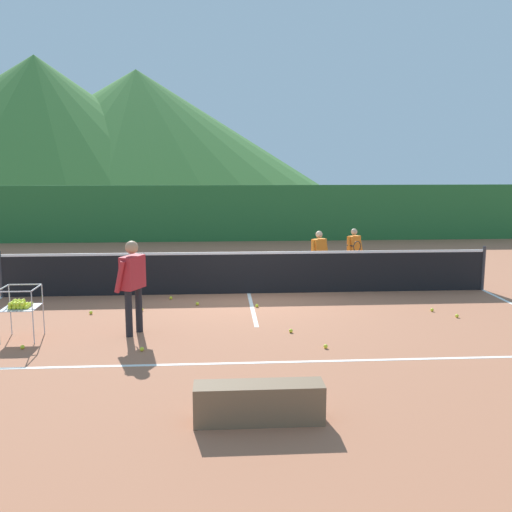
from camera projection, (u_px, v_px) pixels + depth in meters
The scene contains 27 objects.
ground_plane at pixel (249, 293), 13.04m from camera, with size 120.00×120.00×0.00m, color #A86647.
line_baseline_near at pixel (265, 362), 8.48m from camera, with size 11.13×0.08×0.01m, color white.
line_baseline_far at pixel (240, 257), 18.11m from camera, with size 11.13×0.08×0.01m, color white.
line_sideline_west at pixel (2, 297), 12.68m from camera, with size 0.08×9.78×0.01m, color white.
line_sideline_east at pixel (482, 290), 13.41m from camera, with size 0.08×9.78×0.01m, color white.
line_service_center at pixel (249, 293), 13.04m from camera, with size 0.08×5.52×0.01m, color white.
tennis_net at pixel (249, 272), 12.96m from camera, with size 11.18×0.08×1.05m.
instructor at pixel (132, 279), 9.77m from camera, with size 0.51×0.83×1.65m.
student_0 at pixel (319, 251), 14.29m from camera, with size 0.51×0.41×1.29m.
student_1 at pixel (354, 247), 15.17m from camera, with size 0.50×0.64×1.25m.
ball_cart at pixel (20, 305), 9.54m from camera, with size 0.58×0.58×0.90m.
tennis_ball_0 at pixel (142, 349), 9.00m from camera, with size 0.07×0.07×0.07m, color yellow.
tennis_ball_1 at pixel (326, 346), 9.14m from camera, with size 0.07×0.07×0.07m, color yellow.
tennis_ball_2 at pixel (257, 306), 11.78m from camera, with size 0.07×0.07×0.07m, color yellow.
tennis_ball_4 at pixel (291, 331), 10.00m from camera, with size 0.07×0.07×0.07m, color yellow.
tennis_ball_5 at pixel (142, 309), 11.47m from camera, with size 0.07×0.07×0.07m, color yellow.
tennis_ball_6 at pixel (171, 298), 12.46m from camera, with size 0.07×0.07×0.07m, color yellow.
tennis_ball_7 at pixel (432, 310), 11.43m from camera, with size 0.07×0.07×0.07m, color yellow.
tennis_ball_8 at pixel (457, 316), 10.98m from camera, with size 0.07×0.07×0.07m, color yellow.
tennis_ball_9 at pixel (23, 347), 9.10m from camera, with size 0.07×0.07×0.07m, color yellow.
tennis_ball_10 at pixel (197, 304), 11.94m from camera, with size 0.07×0.07×0.07m, color yellow.
tennis_ball_11 at pixel (91, 313), 11.22m from camera, with size 0.07×0.07×0.07m, color yellow.
windscreen_fence at pixel (236, 213), 21.75m from camera, with size 24.49×0.08×2.17m, color #286B33.
courtside_bench at pixel (259, 403), 6.50m from camera, with size 1.50×0.36×0.46m, color brown.
hill_0 at pixel (37, 121), 78.21m from camera, with size 51.35×51.35×17.75m, color #38702D.
hill_1 at pixel (138, 128), 84.49m from camera, with size 54.57×54.57×16.83m, color #38702D.
hill_2 at pixel (67, 147), 88.85m from camera, with size 47.18×47.18×11.48m, color #2D6628.
Camera 1 is at (-0.68, -12.72, 2.94)m, focal length 39.65 mm.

